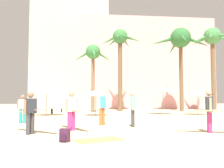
{
  "coord_description": "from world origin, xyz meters",
  "views": [
    {
      "loc": [
        -1.01,
        -6.37,
        1.35
      ],
      "look_at": [
        0.19,
        5.8,
        2.13
      ],
      "focal_mm": 37.69,
      "sensor_mm": 36.0,
      "label": 1
    }
  ],
  "objects_px": {
    "palm_tree_center": "(120,45)",
    "backpack": "(65,135)",
    "palm_tree_left": "(180,42)",
    "cafe_umbrella_2": "(47,91)",
    "cafe_umbrella_0": "(197,92)",
    "palm_tree_far_left": "(212,43)",
    "cafe_umbrella_3": "(96,93)",
    "person_far_left": "(102,106)",
    "beach_towel": "(99,140)",
    "person_near_right": "(133,108)",
    "person_far_right": "(23,108)",
    "person_mid_center": "(211,110)",
    "person_mid_left": "(72,109)",
    "person_near_left": "(31,111)",
    "cafe_umbrella_1": "(163,89)",
    "palm_tree_right": "(93,57)"
  },
  "relations": [
    {
      "from": "cafe_umbrella_2",
      "to": "cafe_umbrella_3",
      "type": "height_order",
      "value": "cafe_umbrella_2"
    },
    {
      "from": "cafe_umbrella_1",
      "to": "cafe_umbrella_3",
      "type": "relative_size",
      "value": 1.12
    },
    {
      "from": "cafe_umbrella_2",
      "to": "backpack",
      "type": "bearing_deg",
      "value": -77.39
    },
    {
      "from": "cafe_umbrella_0",
      "to": "palm_tree_center",
      "type": "bearing_deg",
      "value": 129.59
    },
    {
      "from": "palm_tree_far_left",
      "to": "palm_tree_center",
      "type": "xyz_separation_m",
      "value": [
        -10.43,
        1.0,
        -0.26
      ]
    },
    {
      "from": "palm_tree_left",
      "to": "cafe_umbrella_2",
      "type": "bearing_deg",
      "value": -155.98
    },
    {
      "from": "palm_tree_center",
      "to": "person_far_right",
      "type": "relative_size",
      "value": 5.84
    },
    {
      "from": "person_mid_left",
      "to": "person_far_left",
      "type": "bearing_deg",
      "value": 105.57
    },
    {
      "from": "palm_tree_center",
      "to": "backpack",
      "type": "distance_m",
      "value": 20.32
    },
    {
      "from": "person_near_right",
      "to": "palm_tree_left",
      "type": "bearing_deg",
      "value": -111.3
    },
    {
      "from": "person_near_right",
      "to": "person_mid_center",
      "type": "bearing_deg",
      "value": 147.93
    },
    {
      "from": "cafe_umbrella_0",
      "to": "palm_tree_far_left",
      "type": "bearing_deg",
      "value": 51.27
    },
    {
      "from": "person_near_right",
      "to": "person_far_right",
      "type": "height_order",
      "value": "person_near_right"
    },
    {
      "from": "backpack",
      "to": "person_far_left",
      "type": "height_order",
      "value": "person_far_left"
    },
    {
      "from": "person_far_left",
      "to": "beach_towel",
      "type": "bearing_deg",
      "value": -53.85
    },
    {
      "from": "cafe_umbrella_0",
      "to": "person_far_left",
      "type": "xyz_separation_m",
      "value": [
        -8.53,
        -6.95,
        -0.98
      ]
    },
    {
      "from": "beach_towel",
      "to": "cafe_umbrella_1",
      "type": "bearing_deg",
      "value": 63.44
    },
    {
      "from": "cafe_umbrella_3",
      "to": "beach_towel",
      "type": "relative_size",
      "value": 1.39
    },
    {
      "from": "backpack",
      "to": "person_far_right",
      "type": "bearing_deg",
      "value": -129.15
    },
    {
      "from": "cafe_umbrella_2",
      "to": "beach_towel",
      "type": "height_order",
      "value": "cafe_umbrella_2"
    },
    {
      "from": "palm_tree_center",
      "to": "palm_tree_right",
      "type": "xyz_separation_m",
      "value": [
        -3.1,
        -1.98,
        -1.73
      ]
    },
    {
      "from": "person_mid_center",
      "to": "person_far_right",
      "type": "distance_m",
      "value": 9.78
    },
    {
      "from": "cafe_umbrella_1",
      "to": "beach_towel",
      "type": "height_order",
      "value": "cafe_umbrella_1"
    },
    {
      "from": "palm_tree_left",
      "to": "cafe_umbrella_3",
      "type": "xyz_separation_m",
      "value": [
        -9.89,
        -6.68,
        -6.08
      ]
    },
    {
      "from": "person_mid_left",
      "to": "person_near_right",
      "type": "height_order",
      "value": "person_near_right"
    },
    {
      "from": "cafe_umbrella_1",
      "to": "person_near_left",
      "type": "distance_m",
      "value": 13.87
    },
    {
      "from": "person_near_left",
      "to": "cafe_umbrella_3",
      "type": "bearing_deg",
      "value": -69.28
    },
    {
      "from": "cafe_umbrella_0",
      "to": "backpack",
      "type": "distance_m",
      "value": 15.4
    },
    {
      "from": "backpack",
      "to": "person_mid_left",
      "type": "xyz_separation_m",
      "value": [
        0.01,
        2.77,
        0.71
      ]
    },
    {
      "from": "palm_tree_center",
      "to": "cafe_umbrella_3",
      "type": "relative_size",
      "value": 4.25
    },
    {
      "from": "person_near_left",
      "to": "person_far_right",
      "type": "distance_m",
      "value": 4.49
    },
    {
      "from": "cafe_umbrella_2",
      "to": "cafe_umbrella_3",
      "type": "relative_size",
      "value": 1.1
    },
    {
      "from": "cafe_umbrella_3",
      "to": "backpack",
      "type": "height_order",
      "value": "cafe_umbrella_3"
    },
    {
      "from": "palm_tree_left",
      "to": "cafe_umbrella_2",
      "type": "distance_m",
      "value": 16.34
    },
    {
      "from": "person_mid_left",
      "to": "person_near_right",
      "type": "bearing_deg",
      "value": 71.06
    },
    {
      "from": "palm_tree_center",
      "to": "backpack",
      "type": "bearing_deg",
      "value": -102.99
    },
    {
      "from": "person_near_left",
      "to": "beach_towel",
      "type": "bearing_deg",
      "value": -175.26
    },
    {
      "from": "cafe_umbrella_1",
      "to": "beach_towel",
      "type": "bearing_deg",
      "value": -116.56
    },
    {
      "from": "palm_tree_far_left",
      "to": "palm_tree_left",
      "type": "relative_size",
      "value": 0.99
    },
    {
      "from": "person_near_right",
      "to": "person_far_left",
      "type": "height_order",
      "value": "person_far_left"
    },
    {
      "from": "backpack",
      "to": "person_near_right",
      "type": "xyz_separation_m",
      "value": [
        2.88,
        3.72,
        0.73
      ]
    },
    {
      "from": "cafe_umbrella_2",
      "to": "cafe_umbrella_3",
      "type": "xyz_separation_m",
      "value": [
        4.0,
        -0.49,
        -0.12
      ]
    },
    {
      "from": "palm_tree_center",
      "to": "person_mid_center",
      "type": "height_order",
      "value": "palm_tree_center"
    },
    {
      "from": "palm_tree_right",
      "to": "cafe_umbrella_2",
      "type": "height_order",
      "value": "palm_tree_right"
    },
    {
      "from": "person_near_right",
      "to": "palm_tree_far_left",
      "type": "bearing_deg",
      "value": -121.98
    },
    {
      "from": "cafe_umbrella_2",
      "to": "person_mid_left",
      "type": "xyz_separation_m",
      "value": [
        2.69,
        -9.22,
        -1.06
      ]
    },
    {
      "from": "person_mid_center",
      "to": "cafe_umbrella_0",
      "type": "bearing_deg",
      "value": -96.45
    },
    {
      "from": "palm_tree_far_left",
      "to": "palm_tree_left",
      "type": "bearing_deg",
      "value": 168.87
    },
    {
      "from": "person_far_right",
      "to": "person_near_right",
      "type": "bearing_deg",
      "value": 68.35
    },
    {
      "from": "beach_towel",
      "to": "person_near_right",
      "type": "relative_size",
      "value": 0.93
    }
  ]
}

